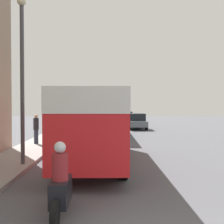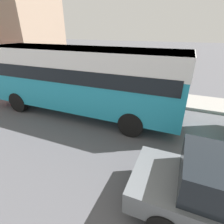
% 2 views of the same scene
% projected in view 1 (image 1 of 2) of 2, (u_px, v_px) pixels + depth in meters
% --- Properties ---
extents(bus_lead, '(2.51, 9.98, 3.05)m').
position_uv_depth(bus_lead, '(94.00, 117.00, 13.54)').
color(bus_lead, red).
rests_on(bus_lead, ground_plane).
extents(bus_following, '(2.53, 9.58, 3.10)m').
position_uv_depth(bus_following, '(99.00, 110.00, 25.18)').
color(bus_following, teal).
rests_on(bus_following, ground_plane).
extents(bus_third_in_line, '(2.63, 10.65, 2.88)m').
position_uv_depth(bus_third_in_line, '(101.00, 109.00, 37.10)').
color(bus_third_in_line, '#2D8447').
rests_on(bus_third_in_line, ground_plane).
extents(motorcycle_behind_lead, '(0.38, 2.24, 1.73)m').
position_uv_depth(motorcycle_behind_lead, '(61.00, 188.00, 6.95)').
color(motorcycle_behind_lead, black).
rests_on(motorcycle_behind_lead, ground_plane).
extents(car_crossing, '(1.81, 4.42, 1.58)m').
position_uv_depth(car_crossing, '(137.00, 121.00, 31.28)').
color(car_crossing, slate).
rests_on(car_crossing, ground_plane).
extents(car_far_curb, '(1.96, 4.16, 1.59)m').
position_uv_depth(car_far_curb, '(125.00, 118.00, 38.13)').
color(car_far_curb, navy).
rests_on(car_far_curb, ground_plane).
extents(pedestrian_near_curb, '(0.32, 0.32, 1.78)m').
position_uv_depth(pedestrian_near_curb, '(36.00, 128.00, 18.73)').
color(pedestrian_near_curb, '#232838').
rests_on(pedestrian_near_curb, sidewalk).
extents(lamp_post, '(0.36, 0.36, 6.64)m').
position_uv_depth(lamp_post, '(22.00, 66.00, 12.35)').
color(lamp_post, '#47474C').
rests_on(lamp_post, sidewalk).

